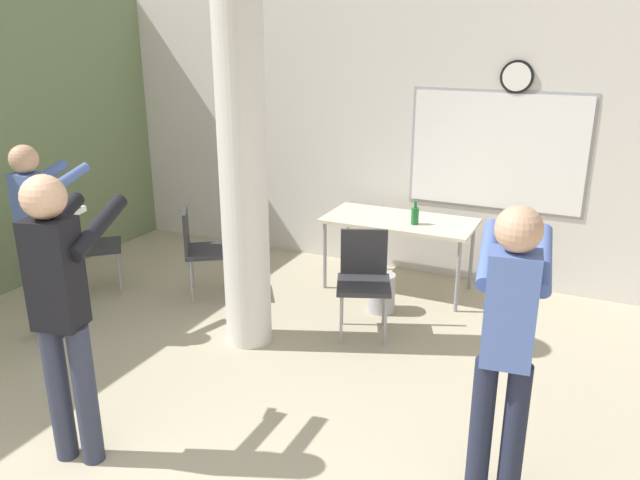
{
  "coord_description": "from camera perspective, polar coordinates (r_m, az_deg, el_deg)",
  "views": [
    {
      "loc": [
        1.75,
        -1.1,
        2.46
      ],
      "look_at": [
        -0.02,
        2.7,
        1.04
      ],
      "focal_mm": 35.0,
      "sensor_mm": 36.0,
      "label": 1
    }
  ],
  "objects": [
    {
      "name": "chair_by_left_wall",
      "position": [
        6.45,
        -20.37,
        -0.12
      ],
      "size": [
        0.62,
        0.62,
        0.87
      ],
      "color": "#2D2D33",
      "rests_on": "ground_plane"
    },
    {
      "name": "person_playing_side",
      "position": [
        3.33,
        16.76,
        -8.39
      ],
      "size": [
        0.42,
        0.64,
        1.68
      ],
      "color": "#1E2338",
      "rests_on": "ground_plane"
    },
    {
      "name": "waste_bin",
      "position": [
        5.74,
        5.66,
        -4.82
      ],
      "size": [
        0.24,
        0.24,
        0.36
      ],
      "color": "#B2B2B7",
      "rests_on": "ground_plane"
    },
    {
      "name": "person_playing_front",
      "position": [
        3.78,
        -22.55,
        -5.08
      ],
      "size": [
        0.49,
        0.68,
        1.75
      ],
      "color": "#2D3347",
      "rests_on": "ground_plane"
    },
    {
      "name": "folding_table",
      "position": [
        6.09,
        7.27,
        1.42
      ],
      "size": [
        1.44,
        0.71,
        0.72
      ],
      "color": "beige",
      "rests_on": "ground_plane"
    },
    {
      "name": "chair_table_front",
      "position": [
        5.23,
        4.02,
        -3.22
      ],
      "size": [
        0.57,
        0.57,
        0.87
      ],
      "color": "#2D2D33",
      "rests_on": "ground_plane"
    },
    {
      "name": "wall_back",
      "position": [
        6.48,
        9.25,
        9.04
      ],
      "size": [
        8.0,
        0.15,
        2.8
      ],
      "color": "silver",
      "rests_on": "ground_plane"
    },
    {
      "name": "bottle_on_table",
      "position": [
        5.91,
        8.68,
        2.25
      ],
      "size": [
        0.07,
        0.07,
        0.23
      ],
      "color": "#1E6B2D",
      "rests_on": "folding_table"
    },
    {
      "name": "chair_near_pillar",
      "position": [
        6.04,
        -10.8,
        -0.48
      ],
      "size": [
        0.61,
        0.61,
        0.87
      ],
      "color": "#2D2D33",
      "rests_on": "ground_plane"
    },
    {
      "name": "support_pillar",
      "position": [
        4.83,
        -7.03,
        5.89
      ],
      "size": [
        0.37,
        0.37,
        2.8
      ],
      "color": "silver",
      "rests_on": "ground_plane"
    },
    {
      "name": "person_watching_back",
      "position": [
        5.5,
        -24.45,
        1.09
      ],
      "size": [
        0.38,
        0.61,
        1.62
      ],
      "color": "#1E2338",
      "rests_on": "ground_plane"
    }
  ]
}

